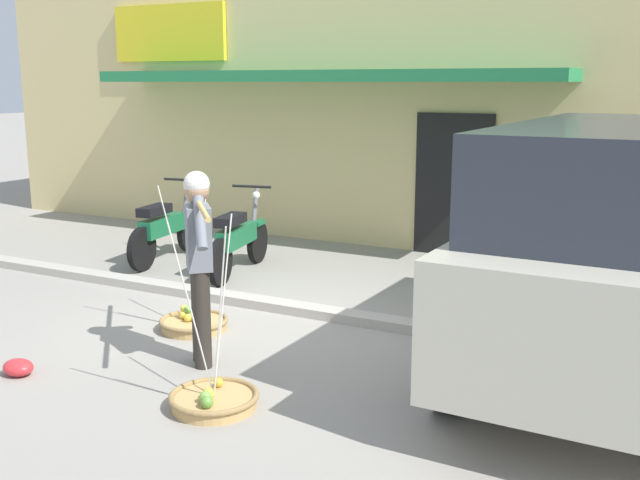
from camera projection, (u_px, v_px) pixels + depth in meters
name	position (u px, v px, depth m)	size (l,w,h in m)	color
ground_plane	(252.00, 330.00, 7.41)	(90.00, 90.00, 0.00)	gray
sidewalk_curb	(287.00, 307.00, 8.01)	(20.00, 0.24, 0.10)	#AEA89C
fruit_vendor	(199.00, 255.00, 6.34)	(1.28, 1.43, 1.70)	#2D2823
fruit_basket_left_side	(194.00, 322.00, 7.41)	(0.69, 0.69, 1.45)	tan
fruit_basket_right_side	(214.00, 399.00, 5.63)	(0.69, 0.69, 1.45)	tan
motorcycle_nearest_shop	(165.00, 229.00, 10.17)	(0.54, 1.81, 1.09)	black
motorcycle_second_in_row	(239.00, 239.00, 9.48)	(0.57, 1.80, 1.09)	black
parked_truck	(625.00, 241.00, 6.17)	(2.24, 4.85, 2.10)	beige
storefront_building	(393.00, 100.00, 13.24)	(13.00, 6.00, 4.20)	#DBC684
plastic_litter_bag	(18.00, 367.00, 6.26)	(0.28, 0.22, 0.14)	red
wooden_crate	(469.00, 281.00, 8.61)	(0.44, 0.36, 0.32)	olive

